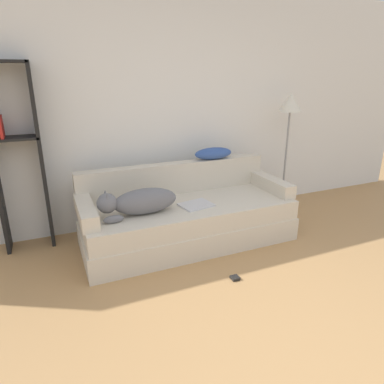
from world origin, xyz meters
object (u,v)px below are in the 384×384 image
dog (139,202)px  bookshelf (15,151)px  power_adapter (235,278)px  couch (188,222)px  laptop (196,205)px  floor_lamp (290,114)px  throw_pillow (213,153)px

dog → bookshelf: bookshelf is taller
dog → power_adapter: (0.65, -0.75, -0.57)m
couch → dog: 0.67m
bookshelf → dog: bearing=-33.5°
couch → bookshelf: bookshelf is taller
couch → bookshelf: size_ratio=1.20×
power_adapter → laptop: bearing=94.0°
couch → bookshelf: (-1.59, 0.58, 0.81)m
laptop → power_adapter: size_ratio=4.89×
laptop → dog: bearing=169.2°
dog → floor_lamp: 2.24m
dog → bookshelf: 1.31m
couch → dog: bearing=-170.0°
dog → power_adapter: 1.14m
throw_pillow → floor_lamp: bearing=-0.7°
couch → throw_pillow: (0.48, 0.38, 0.64)m
throw_pillow → power_adapter: 1.54m
throw_pillow → dog: bearing=-155.3°
laptop → throw_pillow: (0.44, 0.49, 0.40)m
throw_pillow → laptop: bearing=-131.9°
bookshelf → floor_lamp: bookshelf is taller
dog → throw_pillow: size_ratio=1.67×
throw_pillow → bookshelf: bookshelf is taller
couch → floor_lamp: size_ratio=1.47×
couch → floor_lamp: 1.89m
couch → bookshelf: bearing=159.8°
throw_pillow → floor_lamp: size_ratio=0.30×
throw_pillow → floor_lamp: (1.05, -0.01, 0.41)m
bookshelf → throw_pillow: bearing=-5.6°
laptop → floor_lamp: floor_lamp is taller
bookshelf → laptop: bearing=-23.1°
dog → laptop: 0.61m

